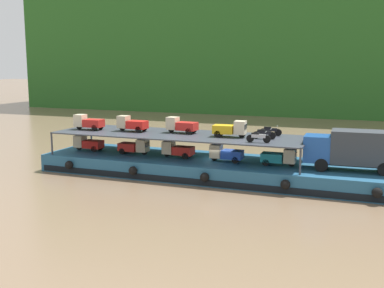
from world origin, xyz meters
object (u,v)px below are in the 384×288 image
cargo_barge (220,169)px  mini_truck_lower_aft (134,146)px  mini_truck_lower_mid (177,150)px  mini_truck_lower_fore (226,153)px  motorcycle_upper_centre (264,134)px  motorcycle_upper_port (258,137)px  mini_truck_lower_bow (279,157)px  mini_truck_lower_stern (88,143)px  mini_truck_upper_bow (230,129)px  mini_truck_upper_mid (132,124)px  motorcycle_upper_stbd (270,131)px  mini_truck_upper_fore (181,125)px  covered_lorry (353,149)px  mini_truck_upper_stern (88,122)px

cargo_barge → mini_truck_lower_aft: mini_truck_lower_aft is taller
mini_truck_lower_mid → mini_truck_lower_fore: 4.45m
mini_truck_lower_aft → motorcycle_upper_centre: 11.83m
cargo_barge → mini_truck_lower_mid: (-3.79, -0.29, 1.44)m
mini_truck_lower_aft → motorcycle_upper_port: size_ratio=1.44×
motorcycle_upper_centre → mini_truck_lower_bow: bearing=-19.7°
mini_truck_lower_stern → mini_truck_upper_bow: mini_truck_upper_bow is taller
mini_truck_upper_mid → mini_truck_upper_bow: (9.26, -0.02, 0.00)m
mini_truck_lower_aft → mini_truck_lower_mid: bearing=-0.2°
mini_truck_lower_bow → motorcycle_upper_stbd: 3.28m
cargo_barge → motorcycle_upper_stbd: bearing=27.4°
mini_truck_lower_aft → motorcycle_upper_port: 11.94m
mini_truck_lower_mid → mini_truck_lower_fore: (4.44, -0.17, 0.00)m
mini_truck_lower_mid → motorcycle_upper_centre: size_ratio=1.44×
mini_truck_lower_stern → mini_truck_upper_fore: bearing=6.1°
mini_truck_upper_fore → mini_truck_lower_aft: bearing=-166.6°
covered_lorry → mini_truck_upper_mid: size_ratio=2.86×
mini_truck_upper_bow → mini_truck_lower_mid: bearing=-176.0°
mini_truck_upper_mid → mini_truck_upper_stern: bearing=-173.6°
mini_truck_lower_bow → motorcycle_upper_centre: (-1.41, 0.51, 1.74)m
mini_truck_upper_fore → motorcycle_upper_stbd: size_ratio=1.47×
covered_lorry → mini_truck_lower_aft: size_ratio=2.88×
mini_truck_lower_fore → motorcycle_upper_stbd: size_ratio=1.45×
mini_truck_lower_stern → motorcycle_upper_port: (16.61, -1.65, 1.74)m
cargo_barge → mini_truck_lower_stern: bearing=-178.8°
motorcycle_upper_centre → mini_truck_lower_aft: bearing=-178.5°
mini_truck_upper_bow → motorcycle_upper_stbd: 3.53m
mini_truck_upper_bow → mini_truck_upper_fore: bearing=171.8°
mini_truck_lower_stern → mini_truck_upper_mid: size_ratio=1.00×
mini_truck_upper_stern → motorcycle_upper_stbd: size_ratio=1.46×
cargo_barge → motorcycle_upper_port: (3.71, -1.91, 3.18)m
covered_lorry → cargo_barge: bearing=178.0°
mini_truck_lower_fore → mini_truck_lower_bow: bearing=-0.2°
mini_truck_lower_bow → cargo_barge: bearing=174.7°
mini_truck_lower_bow → mini_truck_lower_mid: bearing=178.8°
mini_truck_lower_fore → mini_truck_upper_stern: (-13.32, 0.03, 2.00)m
mini_truck_lower_stern → mini_truck_lower_aft: bearing=-0.1°
mini_truck_upper_fore → mini_truck_upper_bow: 4.75m
cargo_barge → mini_truck_lower_bow: size_ratio=11.37×
covered_lorry → mini_truck_lower_stern: (-23.56, 0.11, -1.00)m
mini_truck_lower_mid → covered_lorry: bearing=-0.3°
covered_lorry → mini_truck_upper_bow: size_ratio=2.84×
mini_truck_upper_stern → mini_truck_lower_stern: bearing=144.2°
cargo_barge → motorcycle_upper_centre: (3.71, 0.03, 3.18)m
cargo_barge → mini_truck_upper_fore: 5.20m
motorcycle_upper_stbd → mini_truck_upper_stern: bearing=-171.7°
mini_truck_lower_stern → motorcycle_upper_centre: bearing=1.0°
cargo_barge → motorcycle_upper_stbd: (3.81, 1.97, 3.18)m
mini_truck_lower_stern → motorcycle_upper_centre: size_ratio=1.46×
cargo_barge → mini_truck_lower_mid: bearing=-175.6°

